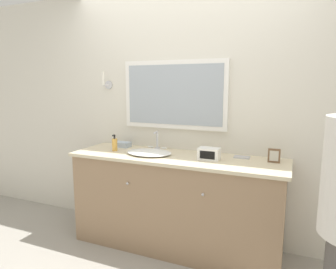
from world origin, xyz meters
The scene contains 9 objects.
ground_plane centered at (0.00, 0.00, 0.00)m, with size 14.00×14.00×0.00m, color #9E998E.
wall_back centered at (0.00, 0.64, 1.28)m, with size 8.00×0.18×2.55m.
vanity_counter centered at (0.00, 0.31, 0.46)m, with size 2.03×0.61×0.91m.
sink_basin centered at (-0.26, 0.29, 0.93)m, with size 0.45×0.38×0.20m.
soap_bottle centered at (-0.65, 0.28, 0.98)m, with size 0.05×0.05×0.17m.
appliance_box centered at (0.32, 0.31, 0.96)m, with size 0.19×0.12×0.10m.
picture_frame centered at (0.86, 0.41, 0.97)m, with size 0.10×0.01×0.12m.
hand_towel_near_sink centered at (-0.69, 0.48, 0.94)m, with size 0.17×0.12×0.05m.
metal_tray centered at (0.58, 0.49, 0.92)m, with size 0.14×0.10×0.01m.
Camera 1 is at (1.00, -2.24, 1.57)m, focal length 32.00 mm.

